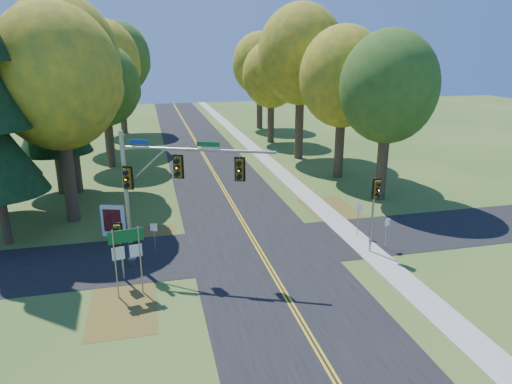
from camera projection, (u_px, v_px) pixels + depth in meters
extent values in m
plane|color=#31551E|center=(266.00, 262.00, 25.21)|extent=(160.00, 160.00, 0.00)
cube|color=black|center=(266.00, 261.00, 25.21)|extent=(8.00, 160.00, 0.02)
cube|color=black|center=(257.00, 247.00, 27.07)|extent=(60.00, 6.00, 0.02)
cube|color=gold|center=(264.00, 261.00, 25.18)|extent=(0.10, 160.00, 0.01)
cube|color=gold|center=(268.00, 261.00, 25.23)|extent=(0.10, 160.00, 0.01)
cube|color=#9E998E|center=(368.00, 250.00, 26.58)|extent=(1.60, 160.00, 0.06)
cube|color=brown|center=(145.00, 244.00, 27.48)|extent=(4.00, 6.00, 0.00)
cube|color=brown|center=(337.00, 215.00, 32.29)|extent=(3.50, 8.00, 0.00)
cube|color=brown|center=(123.00, 307.00, 20.76)|extent=(3.00, 5.00, 0.00)
cylinder|color=#38281C|center=(68.00, 173.00, 30.35)|extent=(0.86, 0.86, 6.75)
ellipsoid|color=gold|center=(56.00, 77.00, 28.50)|extent=(8.00, 8.00, 9.20)
sphere|color=gold|center=(87.00, 88.00, 30.21)|extent=(4.80, 4.80, 4.80)
sphere|color=gold|center=(27.00, 65.00, 27.21)|extent=(4.40, 4.40, 4.40)
cylinder|color=#38281C|center=(382.00, 161.00, 34.94)|extent=(0.83, 0.83, 6.08)
ellipsoid|color=#3D6D22|center=(389.00, 87.00, 33.28)|extent=(7.20, 7.20, 8.28)
sphere|color=#3D6D22|center=(398.00, 95.00, 34.81)|extent=(4.32, 4.32, 4.32)
sphere|color=#3D6D22|center=(378.00, 78.00, 32.11)|extent=(3.96, 3.96, 3.96)
cylinder|color=#38281C|center=(73.00, 147.00, 36.52)|extent=(0.89, 0.89, 7.42)
ellipsoid|color=gold|center=(62.00, 60.00, 34.51)|extent=(8.60, 8.60, 9.89)
sphere|color=gold|center=(89.00, 71.00, 36.34)|extent=(5.16, 5.16, 5.16)
sphere|color=gold|center=(37.00, 48.00, 33.12)|extent=(4.73, 4.73, 4.73)
cylinder|color=#38281C|center=(339.00, 143.00, 41.08)|extent=(0.84, 0.84, 6.30)
ellipsoid|color=gold|center=(343.00, 77.00, 39.35)|extent=(7.60, 7.60, 8.74)
sphere|color=gold|center=(353.00, 85.00, 40.97)|extent=(4.56, 4.56, 4.56)
sphere|color=gold|center=(333.00, 68.00, 38.12)|extent=(4.18, 4.18, 4.18)
cylinder|color=#38281C|center=(109.00, 139.00, 44.89)|extent=(0.81, 0.81, 5.62)
ellipsoid|color=#3D6D22|center=(104.00, 85.00, 43.33)|extent=(6.80, 6.80, 7.82)
sphere|color=#3D6D22|center=(120.00, 91.00, 44.79)|extent=(4.08, 4.08, 4.08)
sphere|color=#3D6D22|center=(89.00, 78.00, 42.23)|extent=(3.74, 3.74, 3.74)
cylinder|color=#38281C|center=(299.00, 123.00, 48.15)|extent=(0.90, 0.90, 7.65)
ellipsoid|color=gold|center=(301.00, 54.00, 46.09)|extent=(8.80, 8.80, 10.12)
sphere|color=gold|center=(313.00, 63.00, 47.97)|extent=(5.28, 5.28, 5.28)
sphere|color=gold|center=(289.00, 45.00, 44.67)|extent=(4.84, 4.84, 4.84)
cylinder|color=#38281C|center=(108.00, 119.00, 52.62)|extent=(0.87, 0.87, 6.98)
ellipsoid|color=gold|center=(103.00, 62.00, 50.72)|extent=(8.20, 8.20, 9.43)
sphere|color=gold|center=(119.00, 69.00, 52.48)|extent=(4.92, 4.92, 4.92)
sphere|color=gold|center=(87.00, 55.00, 49.40)|extent=(4.51, 4.51, 4.51)
cylinder|color=#38281C|center=(271.00, 119.00, 56.83)|extent=(0.82, 0.82, 5.85)
ellipsoid|color=gold|center=(271.00, 75.00, 55.22)|extent=(7.00, 7.00, 8.05)
sphere|color=gold|center=(280.00, 80.00, 56.71)|extent=(4.20, 4.20, 4.20)
sphere|color=gold|center=(263.00, 69.00, 54.09)|extent=(3.85, 3.85, 3.85)
cylinder|color=#38281C|center=(123.00, 107.00, 62.97)|extent=(0.88, 0.88, 7.20)
ellipsoid|color=#3D6D22|center=(118.00, 58.00, 61.02)|extent=(8.40, 8.40, 9.66)
sphere|color=#3D6D22|center=(132.00, 64.00, 62.81)|extent=(5.04, 5.04, 5.04)
sphere|color=#3D6D22|center=(106.00, 51.00, 59.66)|extent=(4.62, 4.62, 4.62)
cylinder|color=#38281C|center=(260.00, 106.00, 66.92)|extent=(0.85, 0.85, 6.53)
ellipsoid|color=gold|center=(260.00, 64.00, 65.13)|extent=(7.80, 7.80, 8.97)
sphere|color=gold|center=(268.00, 69.00, 66.80)|extent=(4.68, 4.68, 4.68)
sphere|color=gold|center=(252.00, 58.00, 63.87)|extent=(4.29, 4.29, 4.29)
cylinder|color=#38281C|center=(5.00, 218.00, 27.08)|extent=(0.50, 0.50, 3.24)
cylinder|color=#38281C|center=(1.00, 198.00, 31.44)|extent=(0.50, 0.50, 2.88)
cylinder|color=#38281C|center=(60.00, 173.00, 36.66)|extent=(0.50, 0.50, 3.42)
cone|color=black|center=(52.00, 118.00, 35.34)|extent=(5.60, 5.60, 5.45)
cone|color=black|center=(45.00, 66.00, 34.17)|extent=(4.57, 4.57, 5.45)
cone|color=black|center=(38.00, 10.00, 33.01)|extent=(3.55, 3.55, 5.45)
cylinder|color=gray|center=(127.00, 200.00, 23.88)|extent=(0.23, 0.23, 7.34)
cylinder|color=gray|center=(132.00, 261.00, 24.93)|extent=(0.46, 0.46, 0.31)
cylinder|color=gray|center=(197.00, 150.00, 22.42)|extent=(7.30, 3.19, 0.15)
cylinder|color=gray|center=(145.00, 168.00, 23.17)|extent=(2.22, 1.01, 2.17)
cylinder|color=gray|center=(178.00, 153.00, 22.64)|extent=(0.04, 0.04, 0.38)
cube|color=#72590C|center=(179.00, 167.00, 22.85)|extent=(0.45, 0.43, 1.05)
cube|color=black|center=(179.00, 167.00, 22.85)|extent=(0.51, 0.24, 1.24)
sphere|color=orange|center=(177.00, 168.00, 22.62)|extent=(0.19, 0.19, 0.19)
cylinder|color=black|center=(177.00, 161.00, 22.52)|extent=(0.30, 0.25, 0.25)
cylinder|color=black|center=(177.00, 168.00, 22.62)|extent=(0.30, 0.25, 0.25)
cylinder|color=black|center=(177.00, 174.00, 22.72)|extent=(0.30, 0.25, 0.25)
cylinder|color=gray|center=(240.00, 155.00, 22.14)|extent=(0.04, 0.04, 0.38)
cube|color=#72590C|center=(240.00, 169.00, 22.36)|extent=(0.45, 0.43, 1.05)
cube|color=black|center=(240.00, 169.00, 22.36)|extent=(0.51, 0.24, 1.24)
sphere|color=orange|center=(239.00, 170.00, 22.13)|extent=(0.19, 0.19, 0.19)
cylinder|color=black|center=(239.00, 164.00, 22.03)|extent=(0.30, 0.25, 0.25)
cylinder|color=black|center=(239.00, 170.00, 22.13)|extent=(0.30, 0.25, 0.25)
cylinder|color=black|center=(239.00, 177.00, 22.23)|extent=(0.30, 0.25, 0.25)
cube|color=#72590C|center=(128.00, 178.00, 23.32)|extent=(0.45, 0.43, 1.05)
cube|color=black|center=(128.00, 178.00, 23.32)|extent=(0.51, 0.24, 1.24)
sphere|color=orange|center=(126.00, 179.00, 23.09)|extent=(0.19, 0.19, 0.19)
cylinder|color=black|center=(126.00, 173.00, 22.99)|extent=(0.30, 0.25, 0.25)
cylinder|color=black|center=(126.00, 179.00, 23.09)|extent=(0.30, 0.25, 0.25)
cylinder|color=black|center=(127.00, 186.00, 23.19)|extent=(0.30, 0.25, 0.25)
cube|color=navy|center=(139.00, 142.00, 22.80)|extent=(0.89, 0.41, 0.23)
cube|color=#0C5926|center=(208.00, 144.00, 22.25)|extent=(1.08, 0.49, 0.23)
cylinder|color=gray|center=(372.00, 216.00, 25.76)|extent=(0.12, 0.12, 4.39)
cube|color=#72590C|center=(376.00, 189.00, 25.05)|extent=(0.35, 0.31, 1.00)
cube|color=black|center=(376.00, 189.00, 25.05)|extent=(0.52, 0.05, 1.18)
sphere|color=orange|center=(378.00, 190.00, 24.84)|extent=(0.18, 0.18, 0.18)
cylinder|color=black|center=(379.00, 184.00, 24.74)|extent=(0.25, 0.17, 0.24)
cylinder|color=black|center=(378.00, 190.00, 24.84)|extent=(0.25, 0.17, 0.24)
cylinder|color=black|center=(378.00, 196.00, 24.93)|extent=(0.25, 0.17, 0.24)
cylinder|color=gray|center=(122.00, 252.00, 22.75)|extent=(0.12, 0.12, 3.11)
cube|color=#72590C|center=(118.00, 234.00, 22.23)|extent=(0.40, 0.38, 0.97)
cube|color=black|center=(118.00, 234.00, 22.23)|extent=(0.49, 0.18, 1.15)
sphere|color=orange|center=(117.00, 235.00, 22.02)|extent=(0.17, 0.17, 0.17)
cylinder|color=black|center=(116.00, 230.00, 21.93)|extent=(0.27, 0.22, 0.23)
cylinder|color=black|center=(117.00, 235.00, 22.02)|extent=(0.27, 0.22, 0.23)
cylinder|color=black|center=(117.00, 241.00, 22.11)|extent=(0.27, 0.22, 0.23)
cylinder|color=gray|center=(116.00, 265.00, 21.05)|extent=(0.07, 0.07, 3.43)
cylinder|color=gray|center=(141.00, 260.00, 21.49)|extent=(0.07, 0.07, 3.43)
cube|color=#0C5624|center=(126.00, 236.00, 20.91)|extent=(1.58, 0.33, 0.63)
cube|color=silver|center=(126.00, 236.00, 20.91)|extent=(1.35, 0.25, 0.09)
cube|color=silver|center=(118.00, 253.00, 20.99)|extent=(0.57, 0.15, 0.63)
cube|color=black|center=(117.00, 246.00, 20.88)|extent=(0.56, 0.11, 0.11)
cube|color=silver|center=(136.00, 250.00, 21.30)|extent=(0.57, 0.15, 0.63)
cube|color=black|center=(135.00, 243.00, 21.19)|extent=(0.56, 0.11, 0.11)
cube|color=white|center=(113.00, 221.00, 28.37)|extent=(1.45, 0.68, 2.03)
cube|color=maroon|center=(112.00, 221.00, 28.25)|extent=(1.07, 0.40, 1.47)
cube|color=white|center=(106.00, 233.00, 28.68)|extent=(0.12, 0.12, 0.34)
cube|color=white|center=(123.00, 234.00, 28.57)|extent=(0.12, 0.12, 0.34)
cylinder|color=gray|center=(358.00, 220.00, 28.29)|extent=(0.05, 0.05, 2.23)
cube|color=white|center=(359.00, 207.00, 28.03)|extent=(0.43, 0.05, 0.46)
cylinder|color=gray|center=(386.00, 234.00, 26.54)|extent=(0.04, 0.04, 1.94)
cube|color=white|center=(387.00, 222.00, 26.31)|extent=(0.36, 0.15, 0.40)
cylinder|color=gray|center=(155.00, 240.00, 25.45)|extent=(0.05, 0.05, 2.10)
cube|color=white|center=(154.00, 227.00, 25.20)|extent=(0.38, 0.17, 0.43)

